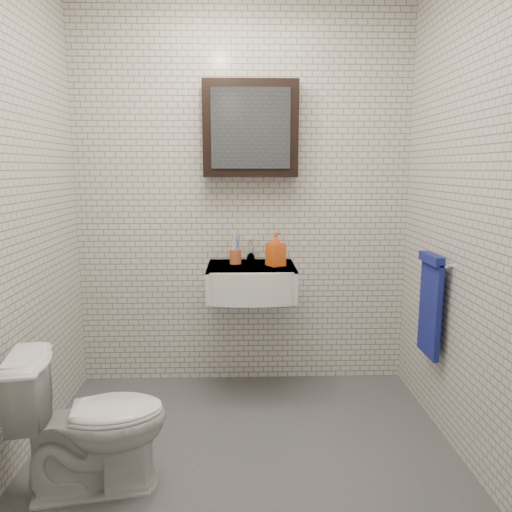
# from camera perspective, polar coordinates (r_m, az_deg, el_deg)

# --- Properties ---
(ground) EXTENTS (2.20, 2.00, 0.01)m
(ground) POSITION_cam_1_polar(r_m,az_deg,el_deg) (2.73, -1.29, -22.04)
(ground) COLOR #4D4F55
(ground) RESTS_ON ground
(room_shell) EXTENTS (2.22, 2.02, 2.51)m
(room_shell) POSITION_cam_1_polar(r_m,az_deg,el_deg) (2.32, -1.43, 10.26)
(room_shell) COLOR silver
(room_shell) RESTS_ON ground
(washbasin) EXTENTS (0.55, 0.50, 0.20)m
(washbasin) POSITION_cam_1_polar(r_m,az_deg,el_deg) (3.13, -0.53, -2.91)
(washbasin) COLOR white
(washbasin) RESTS_ON room_shell
(faucet) EXTENTS (0.06, 0.20, 0.15)m
(faucet) POSITION_cam_1_polar(r_m,az_deg,el_deg) (3.29, -0.61, 0.59)
(faucet) COLOR silver
(faucet) RESTS_ON washbasin
(mirror_cabinet) EXTENTS (0.60, 0.15, 0.60)m
(mirror_cabinet) POSITION_cam_1_polar(r_m,az_deg,el_deg) (3.26, -0.63, 14.29)
(mirror_cabinet) COLOR black
(mirror_cabinet) RESTS_ON room_shell
(towel_rail) EXTENTS (0.09, 0.30, 0.58)m
(towel_rail) POSITION_cam_1_polar(r_m,az_deg,el_deg) (2.96, 19.31, -4.87)
(towel_rail) COLOR silver
(towel_rail) RESTS_ON room_shell
(toothbrush_cup) EXTENTS (0.10, 0.10, 0.20)m
(toothbrush_cup) POSITION_cam_1_polar(r_m,az_deg,el_deg) (3.20, -2.36, 0.02)
(toothbrush_cup) COLOR #B2572C
(toothbrush_cup) RESTS_ON washbasin
(soap_bottle) EXTENTS (0.13, 0.13, 0.21)m
(soap_bottle) POSITION_cam_1_polar(r_m,az_deg,el_deg) (3.13, 2.27, 0.80)
(soap_bottle) COLOR orange
(soap_bottle) RESTS_ON washbasin
(toilet) EXTENTS (0.71, 0.49, 0.67)m
(toilet) POSITION_cam_1_polar(r_m,az_deg,el_deg) (2.48, -18.25, -17.39)
(toilet) COLOR white
(toilet) RESTS_ON ground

